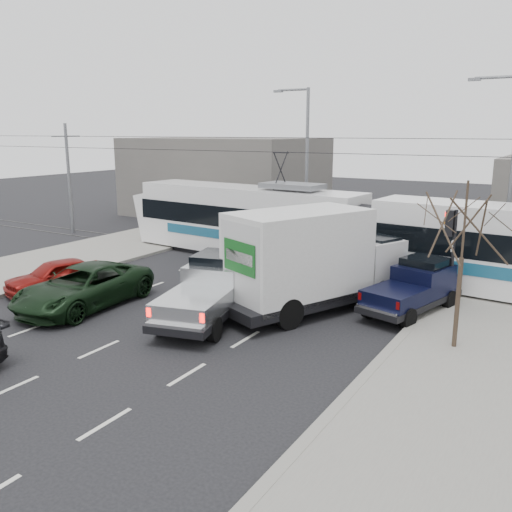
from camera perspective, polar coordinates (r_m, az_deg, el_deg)
The scene contains 15 objects.
ground at distance 18.44m, azimuth -5.63°, elevation -7.72°, with size 120.00×120.00×0.00m, color black.
sidewalk_right at distance 15.26m, azimuth 23.44°, elevation -13.07°, with size 6.00×60.00×0.15m, color gray.
rails at distance 26.74m, azimuth 7.25°, elevation -1.16°, with size 60.00×1.60×0.03m, color #33302D.
building_left at distance 43.44m, azimuth -3.21°, elevation 8.35°, with size 14.00×10.00×6.00m, color #68635E.
bare_tree at distance 16.73m, azimuth 21.07°, elevation 2.80°, with size 2.40×2.40×5.00m.
traffic_signal at distance 20.98m, azimuth 19.81°, elevation 1.89°, with size 0.44×0.44×3.60m.
street_lamp_near at distance 27.97m, azimuth 25.07°, elevation 8.95°, with size 2.38×0.25×9.00m.
street_lamp_far at distance 33.18m, azimuth 5.09°, elevation 10.55°, with size 2.38×0.25×9.00m.
catenary at distance 26.08m, azimuth 7.50°, elevation 7.11°, with size 60.00×0.20×7.00m.
tram at distance 25.07m, azimuth 11.82°, elevation 2.24°, with size 26.95×4.83×5.48m.
silver_pickup at distance 19.39m, azimuth -4.57°, elevation -3.32°, with size 3.37×6.22×2.15m.
box_truck at distance 19.99m, azimuth 5.93°, elevation -0.51°, with size 5.34×7.93×3.76m.
navy_pickup at distance 20.65m, azimuth 16.45°, elevation -3.13°, with size 2.79×4.89×1.95m.
green_car at distance 21.41m, azimuth -17.68°, elevation -3.11°, with size 2.61×5.67×1.58m, color black.
red_car at distance 23.76m, azimuth -20.27°, elevation -1.98°, with size 1.64×4.07×1.39m, color maroon.
Camera 1 is at (10.41, -13.76, 6.50)m, focal length 38.00 mm.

